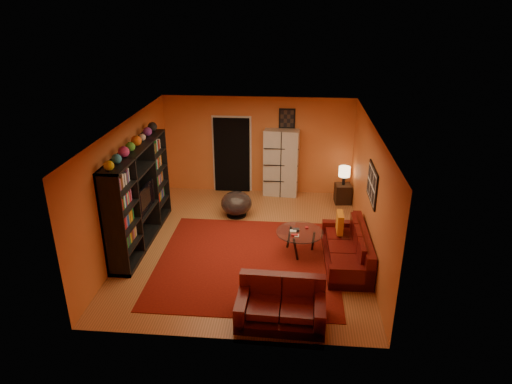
# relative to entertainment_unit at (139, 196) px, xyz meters

# --- Properties ---
(floor) EXTENTS (6.00, 6.00, 0.00)m
(floor) POSITION_rel_entertainment_unit_xyz_m (2.27, 0.00, -1.05)
(floor) COLOR #985B2F
(floor) RESTS_ON ground
(ceiling) EXTENTS (6.00, 6.00, 0.00)m
(ceiling) POSITION_rel_entertainment_unit_xyz_m (2.27, 0.00, 1.55)
(ceiling) COLOR white
(ceiling) RESTS_ON wall_back
(wall_back) EXTENTS (6.00, 0.00, 6.00)m
(wall_back) POSITION_rel_entertainment_unit_xyz_m (2.27, 3.00, 0.25)
(wall_back) COLOR #CB632C
(wall_back) RESTS_ON floor
(wall_front) EXTENTS (6.00, 0.00, 6.00)m
(wall_front) POSITION_rel_entertainment_unit_xyz_m (2.27, -3.00, 0.25)
(wall_front) COLOR #CB632C
(wall_front) RESTS_ON floor
(wall_left) EXTENTS (0.00, 6.00, 6.00)m
(wall_left) POSITION_rel_entertainment_unit_xyz_m (-0.23, 0.00, 0.25)
(wall_left) COLOR #CB632C
(wall_left) RESTS_ON floor
(wall_right) EXTENTS (0.00, 6.00, 6.00)m
(wall_right) POSITION_rel_entertainment_unit_xyz_m (4.78, 0.00, 0.25)
(wall_right) COLOR #CB632C
(wall_right) RESTS_ON floor
(rug) EXTENTS (3.60, 3.60, 0.01)m
(rug) POSITION_rel_entertainment_unit_xyz_m (2.38, -0.70, -1.04)
(rug) COLOR #5E0F0A
(rug) RESTS_ON floor
(doorway) EXTENTS (0.95, 0.10, 2.04)m
(doorway) POSITION_rel_entertainment_unit_xyz_m (1.57, 2.96, -0.03)
(doorway) COLOR black
(doorway) RESTS_ON floor
(wall_art_right) EXTENTS (0.03, 1.00, 0.70)m
(wall_art_right) POSITION_rel_entertainment_unit_xyz_m (4.75, -0.30, 0.55)
(wall_art_right) COLOR black
(wall_art_right) RESTS_ON wall_right
(wall_art_back) EXTENTS (0.42, 0.03, 0.52)m
(wall_art_back) POSITION_rel_entertainment_unit_xyz_m (3.02, 2.98, 1.00)
(wall_art_back) COLOR black
(wall_art_back) RESTS_ON wall_back
(entertainment_unit) EXTENTS (0.45, 3.00, 2.10)m
(entertainment_unit) POSITION_rel_entertainment_unit_xyz_m (0.00, 0.00, 0.00)
(entertainment_unit) COLOR black
(entertainment_unit) RESTS_ON floor
(tv) EXTENTS (0.97, 0.13, 0.56)m
(tv) POSITION_rel_entertainment_unit_xyz_m (0.05, -0.01, -0.05)
(tv) COLOR black
(tv) RESTS_ON entertainment_unit
(sofa) EXTENTS (0.86, 2.02, 0.85)m
(sofa) POSITION_rel_entertainment_unit_xyz_m (4.41, -0.57, -0.76)
(sofa) COLOR #490A09
(sofa) RESTS_ON rug
(loveseat) EXTENTS (1.46, 0.91, 0.85)m
(loveseat) POSITION_rel_entertainment_unit_xyz_m (3.10, -2.42, -0.76)
(loveseat) COLOR #490A09
(loveseat) RESTS_ON rug
(throw_pillow) EXTENTS (0.12, 0.42, 0.42)m
(throw_pillow) POSITION_rel_entertainment_unit_xyz_m (4.22, -0.05, -0.42)
(throw_pillow) COLOR orange
(throw_pillow) RESTS_ON sofa
(coffee_table) EXTENTS (0.97, 0.97, 0.48)m
(coffee_table) POSITION_rel_entertainment_unit_xyz_m (3.41, -0.27, -0.61)
(coffee_table) COLOR silver
(coffee_table) RESTS_ON floor
(storage_cabinet) EXTENTS (0.93, 0.48, 1.79)m
(storage_cabinet) POSITION_rel_entertainment_unit_xyz_m (2.90, 2.80, -0.15)
(storage_cabinet) COLOR beige
(storage_cabinet) RESTS_ON floor
(bowl_chair) EXTENTS (0.75, 0.75, 0.61)m
(bowl_chair) POSITION_rel_entertainment_unit_xyz_m (1.88, 1.38, -0.72)
(bowl_chair) COLOR black
(bowl_chair) RESTS_ON floor
(side_table) EXTENTS (0.43, 0.43, 0.50)m
(side_table) POSITION_rel_entertainment_unit_xyz_m (4.53, 2.40, -0.80)
(side_table) COLOR black
(side_table) RESTS_ON floor
(table_lamp) EXTENTS (0.29, 0.29, 0.48)m
(table_lamp) POSITION_rel_entertainment_unit_xyz_m (4.53, 2.40, -0.21)
(table_lamp) COLOR black
(table_lamp) RESTS_ON side_table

